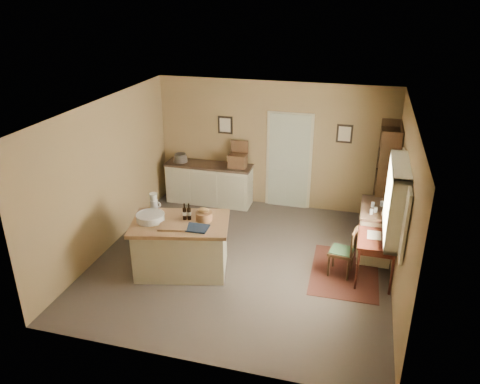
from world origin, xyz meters
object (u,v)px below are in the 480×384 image
object	(u,v)px
sideboard	(210,182)
right_cabinet	(375,230)
work_island	(181,245)
shelving_unit	(388,180)
desk_chair	(342,252)
writing_desk	(377,241)

from	to	relation	value
sideboard	right_cabinet	xyz separation A→B (m)	(3.54, -1.30, -0.02)
sideboard	right_cabinet	distance (m)	3.77
work_island	shelving_unit	world-z (taller)	shelving_unit
right_cabinet	shelving_unit	world-z (taller)	shelving_unit
desk_chair	right_cabinet	distance (m)	1.00
desk_chair	shelving_unit	bearing A→B (deg)	78.46
sideboard	writing_desk	size ratio (longest dim) A/B	1.95
desk_chair	shelving_unit	distance (m)	2.02
work_island	desk_chair	size ratio (longest dim) A/B	2.11
writing_desk	sideboard	bearing A→B (deg)	149.47
writing_desk	shelving_unit	bearing A→B (deg)	84.83
sideboard	writing_desk	bearing A→B (deg)	-30.53
sideboard	desk_chair	bearing A→B (deg)	-35.54
right_cabinet	shelving_unit	distance (m)	1.12
sideboard	desk_chair	world-z (taller)	sideboard
work_island	writing_desk	size ratio (longest dim) A/B	1.81
work_island	writing_desk	distance (m)	3.20
work_island	desk_chair	bearing A→B (deg)	-1.05
shelving_unit	desk_chair	bearing A→B (deg)	-111.01
writing_desk	desk_chair	size ratio (longest dim) A/B	1.17
work_island	sideboard	bearing A→B (deg)	85.22
writing_desk	right_cabinet	xyz separation A→B (m)	(-0.00, 0.79, -0.22)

